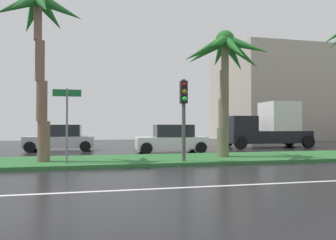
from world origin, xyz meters
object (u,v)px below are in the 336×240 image
at_px(palm_tree_centre_left, 39,26).
at_px(palm_tree_centre, 225,59).
at_px(street_name_sign, 67,115).
at_px(traffic_signal_median_right, 184,105).
at_px(car_in_traffic_third, 172,139).
at_px(car_in_traffic_second, 61,138).
at_px(box_truck_lead, 267,127).

distance_m(palm_tree_centre_left, palm_tree_centre, 8.54).
height_order(palm_tree_centre_left, street_name_sign, palm_tree_centre_left).
bearing_deg(street_name_sign, traffic_signal_median_right, -2.18).
distance_m(palm_tree_centre_left, traffic_signal_median_right, 6.98).
relative_size(palm_tree_centre, car_in_traffic_third, 1.43).
distance_m(street_name_sign, car_in_traffic_second, 8.34).
xyz_separation_m(traffic_signal_median_right, car_in_traffic_second, (-6.11, 8.32, -1.73)).
distance_m(palm_tree_centre, car_in_traffic_second, 11.79).
height_order(palm_tree_centre, traffic_signal_median_right, palm_tree_centre).
bearing_deg(car_in_traffic_second, street_name_sign, 99.29).
bearing_deg(palm_tree_centre, palm_tree_centre_left, -178.43).
relative_size(palm_tree_centre, box_truck_lead, 0.96).
bearing_deg(palm_tree_centre_left, traffic_signal_median_right, -10.09).
relative_size(palm_tree_centre, car_in_traffic_second, 1.43).
xyz_separation_m(street_name_sign, box_truck_lead, (13.60, 8.14, -0.53)).
xyz_separation_m(traffic_signal_median_right, car_in_traffic_third, (0.77, 5.74, -1.73)).
bearing_deg(car_in_traffic_third, box_truck_lead, -162.21).
relative_size(street_name_sign, car_in_traffic_third, 0.70).
bearing_deg(palm_tree_centre_left, street_name_sign, -35.23).
xyz_separation_m(palm_tree_centre, traffic_signal_median_right, (-2.44, -1.31, -2.36)).
xyz_separation_m(palm_tree_centre_left, box_truck_lead, (14.86, 7.25, -4.33)).
relative_size(street_name_sign, car_in_traffic_second, 0.70).
xyz_separation_m(traffic_signal_median_right, box_truck_lead, (8.82, 8.32, -1.01)).
relative_size(street_name_sign, box_truck_lead, 0.47).
bearing_deg(box_truck_lead, palm_tree_centre, 47.71).
height_order(palm_tree_centre_left, palm_tree_centre, palm_tree_centre_left).
distance_m(car_in_traffic_third, box_truck_lead, 8.49).
distance_m(traffic_signal_median_right, car_in_traffic_second, 10.46).
bearing_deg(traffic_signal_median_right, car_in_traffic_second, 126.30).
xyz_separation_m(street_name_sign, car_in_traffic_second, (-1.33, 8.13, -1.25)).
distance_m(palm_tree_centre, car_in_traffic_third, 6.26).
bearing_deg(street_name_sign, palm_tree_centre_left, 144.77).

